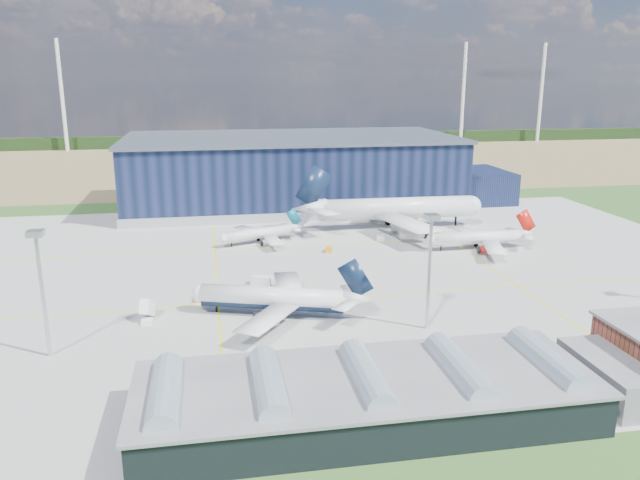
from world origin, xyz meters
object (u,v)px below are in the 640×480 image
(light_mast_west, at_px, (40,273))
(gse_tug_c, at_px, (329,250))
(gse_cart_a, at_px, (381,238))
(car_b, at_px, (543,360))
(gse_tug_b, at_px, (200,298))
(airliner_navy, at_px, (273,287))
(airliner_widebody, at_px, (399,197))
(airliner_red, at_px, (477,231))
(gse_van_c, at_px, (450,358))
(light_mast_center, at_px, (430,253))
(airliner_regional, at_px, (258,228))
(gse_van_a, at_px, (262,281))
(airstair, at_px, (148,312))
(hangar, at_px, (298,174))

(light_mast_west, height_order, gse_tug_c, light_mast_west)
(light_mast_west, distance_m, gse_tug_c, 85.02)
(light_mast_west, distance_m, gse_cart_a, 104.70)
(gse_cart_a, xyz_separation_m, car_b, (5.37, -84.72, -0.16))
(gse_tug_b, height_order, car_b, gse_tug_b)
(airliner_navy, height_order, gse_tug_b, airliner_navy)
(airliner_widebody, distance_m, gse_tug_c, 37.38)
(airliner_red, distance_m, airliner_widebody, 32.36)
(airliner_widebody, relative_size, car_b, 18.81)
(light_mast_west, bearing_deg, gse_van_c, -13.14)
(gse_tug_c, bearing_deg, airliner_red, 4.91)
(light_mast_center, distance_m, airliner_regional, 75.86)
(gse_van_a, height_order, airstair, airstair)
(gse_tug_b, bearing_deg, airliner_navy, -32.32)
(airliner_red, distance_m, gse_tug_b, 82.33)
(gse_tug_c, bearing_deg, gse_cart_a, 40.70)
(airliner_red, xyz_separation_m, gse_cart_a, (-23.91, 14.89, -4.75))
(gse_tug_c, distance_m, airstair, 62.30)
(airstair, relative_size, car_b, 1.43)
(gse_van_a, xyz_separation_m, car_b, (44.32, -49.90, -0.50))
(airliner_widebody, bearing_deg, gse_tug_c, -137.65)
(airliner_navy, height_order, airliner_regional, airliner_navy)
(airliner_navy, xyz_separation_m, gse_tug_b, (-14.90, 11.42, -5.65))
(hangar, bearing_deg, airliner_regional, -109.97)
(airliner_widebody, bearing_deg, hangar, 122.02)
(airliner_navy, relative_size, car_b, 11.62)
(airliner_regional, relative_size, gse_tug_b, 9.04)
(gse_tug_c, height_order, car_b, gse_tug_c)
(airliner_widebody, xyz_separation_m, airliner_regional, (-45.96, -10.42, -5.71))
(car_b, bearing_deg, airstair, 54.48)
(airliner_red, distance_m, gse_van_a, 66.09)
(gse_cart_a, height_order, airstair, airstair)
(airliner_navy, bearing_deg, airliner_widebody, -106.38)
(light_mast_center, xyz_separation_m, gse_van_a, (-29.61, 31.90, -14.38))
(airliner_widebody, bearing_deg, light_mast_center, -101.58)
(airliner_regional, height_order, gse_van_a, airliner_regional)
(airliner_widebody, height_order, airliner_regional, airliner_widebody)
(light_mast_center, relative_size, gse_van_a, 4.78)
(light_mast_west, height_order, car_b, light_mast_west)
(gse_van_a, bearing_deg, airliner_regional, 21.68)
(hangar, distance_m, car_b, 144.90)
(gse_tug_b, distance_m, gse_van_a, 16.59)
(airliner_navy, bearing_deg, gse_van_a, -69.59)
(airstair, bearing_deg, airliner_navy, 6.09)
(gse_tug_b, bearing_deg, gse_van_c, -37.79)
(light_mast_center, xyz_separation_m, gse_cart_a, (9.33, 66.72, -14.72))
(light_mast_west, bearing_deg, gse_cart_a, 40.06)
(light_mast_center, distance_m, airliner_red, 62.38)
(light_mast_center, bearing_deg, airliner_navy, 157.47)
(light_mast_west, height_order, airliner_navy, light_mast_west)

